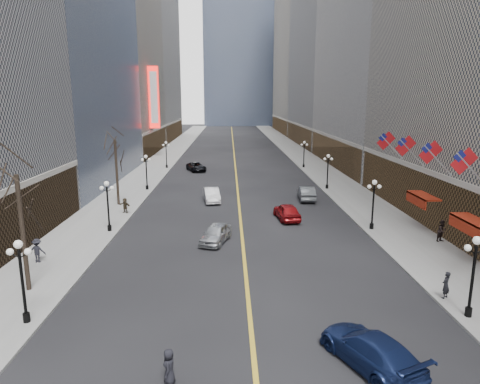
{
  "coord_description": "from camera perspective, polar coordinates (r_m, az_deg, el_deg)",
  "views": [
    {
      "loc": [
        -1.09,
        -6.85,
        11.62
      ],
      "look_at": [
        -0.5,
        15.92,
        6.68
      ],
      "focal_mm": 32.0,
      "sensor_mm": 36.0,
      "label": 1
    }
  ],
  "objects": [
    {
      "name": "car_nb_near",
      "position": [
        35.6,
        -3.24,
        -5.55
      ],
      "size": [
        3.02,
        4.78,
        1.52
      ],
      "primitive_type": "imported",
      "rotation": [
        0.0,
        0.0,
        -0.3
      ],
      "color": "#ACB0B4",
      "rests_on": "ground"
    },
    {
      "name": "flag_4",
      "position": [
        42.39,
        21.4,
        5.53
      ],
      "size": [
        2.87,
        0.12,
        2.87
      ],
      "color": "#B2B2B7",
      "rests_on": "ground"
    },
    {
      "name": "bldg_west_c",
      "position": [
        99.1,
        -19.5,
        19.44
      ],
      "size": [
        26.6,
        30.6,
        50.8
      ],
      "color": "#ADA38F",
      "rests_on": "ground"
    },
    {
      "name": "streetlamp_east_2",
      "position": [
        57.01,
        11.63,
        3.19
      ],
      "size": [
        1.26,
        0.44,
        4.52
      ],
      "color": "black",
      "rests_on": "sidewalk_east"
    },
    {
      "name": "ped_west_walk",
      "position": [
        34.16,
        -25.41,
        -7.06
      ],
      "size": [
        1.16,
        0.54,
        1.76
      ],
      "primitive_type": "imported",
      "rotation": [
        0.0,
        0.0,
        3.08
      ],
      "color": "black",
      "rests_on": "sidewalk_west"
    },
    {
      "name": "flag_2",
      "position": [
        33.46,
        27.94,
        3.37
      ],
      "size": [
        2.87,
        0.12,
        2.87
      ],
      "color": "#B2B2B7",
      "rests_on": "ground"
    },
    {
      "name": "tree_west_near",
      "position": [
        28.29,
        -27.46,
        -0.13
      ],
      "size": [
        3.6,
        3.6,
        7.92
      ],
      "color": "#2D231C",
      "rests_on": "sidewalk_west"
    },
    {
      "name": "streetlamp_west_2",
      "position": [
        56.56,
        -12.39,
        3.08
      ],
      "size": [
        1.26,
        0.44,
        4.52
      ],
      "color": "black",
      "rests_on": "sidewalk_west"
    },
    {
      "name": "car_nb_far",
      "position": [
        71.23,
        -5.85,
        3.36
      ],
      "size": [
        4.01,
        5.62,
        1.42
      ],
      "primitive_type": "imported",
      "rotation": [
        0.0,
        0.0,
        0.36
      ],
      "color": "black",
      "rests_on": "ground"
    },
    {
      "name": "sidewalk_west",
      "position": [
        78.78,
        -10.91,
        3.59
      ],
      "size": [
        6.0,
        230.0,
        0.15
      ],
      "primitive_type": "cube",
      "color": "gray",
      "rests_on": "ground"
    },
    {
      "name": "car_sb_far",
      "position": [
        50.98,
        8.86,
        -0.15
      ],
      "size": [
        2.05,
        5.03,
        1.62
      ],
      "primitive_type": "imported",
      "rotation": [
        0.0,
        0.0,
        3.07
      ],
      "color": "#52565A",
      "rests_on": "ground"
    },
    {
      "name": "ped_ne_corner",
      "position": [
        28.36,
        25.76,
        -11.1
      ],
      "size": [
        0.74,
        0.71,
        1.65
      ],
      "primitive_type": "imported",
      "rotation": [
        0.0,
        0.0,
        3.78
      ],
      "color": "black",
      "rests_on": "sidewalk_east"
    },
    {
      "name": "bldg_east_d",
      "position": [
        160.1,
        10.27,
        19.07
      ],
      "size": [
        26.6,
        46.6,
        62.8
      ],
      "color": "#ADA38F",
      "rests_on": "ground"
    },
    {
      "name": "flag_3",
      "position": [
        37.86,
        24.29,
        4.58
      ],
      "size": [
        2.87,
        0.12,
        2.87
      ],
      "color": "#B2B2B7",
      "rests_on": "ground"
    },
    {
      "name": "tree_west_far",
      "position": [
        48.76,
        -16.28,
        5.41
      ],
      "size": [
        3.6,
        3.6,
        7.92
      ],
      "color": "#2D231C",
      "rests_on": "sidewalk_west"
    },
    {
      "name": "ped_crossing_b",
      "position": [
        19.37,
        -9.44,
        -21.99
      ],
      "size": [
        0.43,
        0.77,
        1.56
      ],
      "primitive_type": "imported",
      "rotation": [
        0.0,
        0.0,
        -1.59
      ],
      "color": "black",
      "rests_on": "ground"
    },
    {
      "name": "streetlamp_east_1",
      "position": [
        40.0,
        17.37,
        -0.92
      ],
      "size": [
        1.26,
        0.44,
        4.52
      ],
      "color": "black",
      "rests_on": "sidewalk_east"
    },
    {
      "name": "streetlamp_east_0",
      "position": [
        26.01,
        28.71,
        -8.92
      ],
      "size": [
        1.26,
        0.44,
        4.52
      ],
      "color": "black",
      "rests_on": "sidewalk_east"
    },
    {
      "name": "bldg_west_d",
      "position": [
        133.34,
        -15.1,
        22.45
      ],
      "size": [
        26.6,
        38.6,
        72.8
      ],
      "color": "#BAB7B1",
      "rests_on": "ground"
    },
    {
      "name": "streetlamp_east_3",
      "position": [
        74.49,
        8.54,
        5.38
      ],
      "size": [
        1.26,
        0.44,
        4.52
      ],
      "color": "black",
      "rests_on": "sidewalk_east"
    },
    {
      "name": "car_sb_near",
      "position": [
        20.98,
        17.01,
        -19.46
      ],
      "size": [
        4.25,
        5.83,
        1.57
      ],
      "primitive_type": "imported",
      "rotation": [
        0.0,
        0.0,
        3.57
      ],
      "color": "#14214D",
      "rests_on": "ground"
    },
    {
      "name": "awning_b",
      "position": [
        34.65,
        28.39,
        -3.55
      ],
      "size": [
        1.4,
        4.0,
        0.93
      ],
      "color": "maroon",
      "rests_on": "ground"
    },
    {
      "name": "ped_west_far",
      "position": [
        45.63,
        -15.09,
        -1.74
      ],
      "size": [
        1.49,
        1.03,
        1.57
      ],
      "primitive_type": "imported",
      "rotation": [
        0.0,
        0.0,
        -0.47
      ],
      "color": "#2F271A",
      "rests_on": "sidewalk_west"
    },
    {
      "name": "streetlamp_west_1",
      "position": [
        39.35,
        -17.23,
        -1.13
      ],
      "size": [
        1.26,
        0.44,
        4.52
      ],
      "color": "black",
      "rests_on": "sidewalk_west"
    },
    {
      "name": "ped_east_walk",
      "position": [
        38.96,
        25.36,
        -4.71
      ],
      "size": [
        1.01,
        0.83,
        1.82
      ],
      "primitive_type": "imported",
      "rotation": [
        0.0,
        0.0,
        0.46
      ],
      "color": "black",
      "rests_on": "sidewalk_east"
    },
    {
      "name": "flag_5",
      "position": [
        47.01,
        19.07,
        6.28
      ],
      "size": [
        2.87,
        0.12,
        2.87
      ],
      "color": "#B2B2B7",
      "rests_on": "ground"
    },
    {
      "name": "sidewalk_east",
      "position": [
        79.16,
        9.55,
        3.68
      ],
      "size": [
        6.0,
        230.0,
        0.15
      ],
      "primitive_type": "cube",
      "color": "gray",
      "rests_on": "ground"
    },
    {
      "name": "streetlamp_west_0",
      "position": [
        25.01,
        -27.13,
        -9.58
      ],
      "size": [
        1.26,
        0.44,
        4.52
      ],
      "color": "black",
      "rests_on": "sidewalk_west"
    },
    {
      "name": "car_nb_mid",
      "position": [
        49.68,
        -3.79,
        -0.39
      ],
      "size": [
        2.28,
        4.94,
        1.57
      ],
      "primitive_type": "imported",
      "rotation": [
        0.0,
        0.0,
        0.13
      ],
      "color": "silver",
      "rests_on": "ground"
    },
    {
      "name": "streetlamp_west_3",
      "position": [
        74.15,
        -9.81,
        5.31
      ],
      "size": [
        1.26,
        0.44,
        4.52
      ],
      "color": "black",
      "rests_on": "sidewalk_west"
    },
    {
      "name": "bldg_east_c",
      "position": [
        117.69,
        14.52,
        17.99
      ],
      "size": [
        26.6,
        40.6,
        48.8
      ],
      "color": "gray",
      "rests_on": "ground"
    },
    {
      "name": "lane_line",
      "position": [
        87.63,
        -0.75,
        4.62
      ],
      "size": [
        0.25,
        200.0,
        0.02
      ],
      "primitive_type": "cube",
      "color": "gold",
      "rests_on": "ground"
    },
    {
      "name": "theatre_marquee",
      "position": [
        88.1,
        -11.4,
        12.25
      ],
      "size": [
        2.0,
        0.55,
        12.0
      ],
      "color": "red",
      "rests_on": "ground"
    },
    {
      "name": "car_sb_mid",
      "position": [
        42.47,
        6.27,
        -2.58
      ],
      "size": [
        2.51,
        4.98,
        1.63
      ],
      "primitive_type": "imported",
      "rotation": [
        0.0,
        0.0,
        3.27
      ],
      "color": "maroon",
      "rests_on": "ground"
    },
    {
      "name": "awning_c",
      "position": [
        41.55,
        23.01,
        -0.62
      ],
      "size": [
        1.4,
        4.0,
        0.93
      ],
      "color": "maroon",
      "rests_on": "ground"
    }
  ]
}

